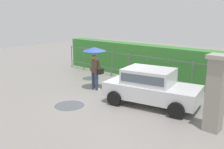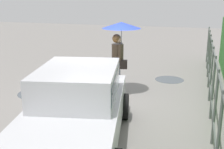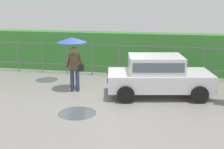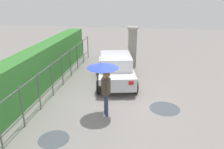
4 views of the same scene
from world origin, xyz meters
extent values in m
plane|color=gray|center=(0.00, 0.00, 0.00)|extent=(40.00, 40.00, 0.00)
cube|color=silver|center=(1.82, 0.22, 0.58)|extent=(3.95, 2.33, 0.60)
cube|color=silver|center=(1.67, 0.19, 1.18)|extent=(2.15, 1.78, 0.60)
cube|color=#4C5B66|center=(1.67, 0.19, 1.20)|extent=(2.00, 1.77, 0.33)
cylinder|color=black|center=(2.88, 1.28, 0.30)|extent=(0.62, 0.29, 0.60)
cylinder|color=black|center=(3.21, -0.36, 0.30)|extent=(0.62, 0.29, 0.60)
cylinder|color=black|center=(0.43, 0.79, 0.30)|extent=(0.62, 0.29, 0.60)
cylinder|color=black|center=(0.76, -0.85, 0.30)|extent=(0.62, 0.29, 0.60)
cube|color=red|center=(-0.11, 0.39, 0.73)|extent=(0.10, 0.21, 0.16)
cube|color=red|center=(0.10, -0.69, 0.73)|extent=(0.10, 0.21, 0.16)
cylinder|color=#2D3856|center=(-1.45, 0.10, 0.43)|extent=(0.15, 0.15, 0.86)
cylinder|color=#2D3856|center=(-1.26, 0.14, 0.43)|extent=(0.15, 0.15, 0.86)
cube|color=white|center=(-1.47, 0.16, 0.04)|extent=(0.26, 0.10, 0.08)
cube|color=white|center=(-1.27, 0.20, 0.04)|extent=(0.26, 0.10, 0.08)
cylinder|color=#473828|center=(-1.36, 0.12, 1.15)|extent=(0.34, 0.34, 0.58)
sphere|color=#DBAD89|center=(-1.36, 0.12, 1.58)|extent=(0.22, 0.22, 0.22)
sphere|color=olive|center=(-1.35, 0.09, 1.60)|extent=(0.25, 0.25, 0.25)
cylinder|color=#473828|center=(-1.59, 0.16, 1.18)|extent=(0.24, 0.13, 0.56)
cylinder|color=#473828|center=(-1.16, 0.24, 1.18)|extent=(0.24, 0.13, 0.56)
cylinder|color=#B2B2B7|center=(-1.45, 0.20, 1.50)|extent=(0.02, 0.02, 0.77)
cone|color=blue|center=(-1.45, 0.20, 1.97)|extent=(1.11, 1.11, 0.18)
cube|color=black|center=(-1.13, 0.29, 0.91)|extent=(0.22, 0.36, 0.24)
cylinder|color=#59605B|center=(-5.07, 2.72, 0.75)|extent=(0.05, 0.05, 1.50)
cylinder|color=#59605B|center=(-3.83, 2.72, 0.75)|extent=(0.05, 0.05, 1.50)
cylinder|color=#59605B|center=(-2.60, 2.72, 0.75)|extent=(0.05, 0.05, 1.50)
cylinder|color=#59605B|center=(-1.36, 2.72, 0.75)|extent=(0.05, 0.05, 1.50)
cylinder|color=#59605B|center=(-0.13, 2.72, 0.75)|extent=(0.05, 0.05, 1.50)
cylinder|color=#59605B|center=(1.11, 2.72, 0.75)|extent=(0.05, 0.05, 1.50)
cylinder|color=#59605B|center=(2.34, 2.72, 0.75)|extent=(0.05, 0.05, 1.50)
cylinder|color=#59605B|center=(3.58, 2.72, 0.75)|extent=(0.05, 0.05, 1.50)
cube|color=#59605B|center=(-0.13, 2.72, 1.42)|extent=(12.35, 0.03, 0.04)
cube|color=#59605B|center=(-0.13, 2.72, 0.45)|extent=(12.35, 0.03, 0.04)
cube|color=#387F33|center=(-0.13, 3.70, 0.95)|extent=(13.35, 0.90, 1.90)
cylinder|color=#4C545B|center=(-0.57, -2.08, 0.00)|extent=(1.19, 1.19, 0.00)
cylinder|color=#4C545B|center=(-3.10, 1.48, 0.00)|extent=(0.97, 0.97, 0.00)
camera|label=1|loc=(6.94, -7.88, 3.57)|focal=39.59mm
camera|label=2|loc=(6.50, 2.32, 2.80)|focal=46.25mm
camera|label=3|loc=(2.22, -10.50, 3.44)|focal=48.48mm
camera|label=4|loc=(-8.65, -1.22, 4.36)|focal=36.11mm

